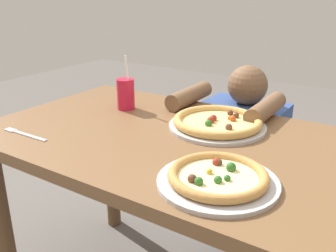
{
  "coord_description": "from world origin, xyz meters",
  "views": [
    {
      "loc": [
        0.65,
        -0.98,
        1.22
      ],
      "look_at": [
        0.01,
        0.0,
        0.78
      ],
      "focal_mm": 40.01,
      "sensor_mm": 36.0,
      "label": 1
    }
  ],
  "objects_px": {
    "pizza_far": "(217,123)",
    "diner_seated": "(241,166)",
    "pizza_near": "(218,178)",
    "drink_cup_colored": "(126,94)",
    "fork": "(23,134)"
  },
  "relations": [
    {
      "from": "pizza_near",
      "to": "fork",
      "type": "height_order",
      "value": "pizza_near"
    },
    {
      "from": "pizza_near",
      "to": "fork",
      "type": "xyz_separation_m",
      "value": [
        -0.7,
        -0.05,
        -0.02
      ]
    },
    {
      "from": "drink_cup_colored",
      "to": "fork",
      "type": "distance_m",
      "value": 0.43
    },
    {
      "from": "pizza_far",
      "to": "diner_seated",
      "type": "xyz_separation_m",
      "value": [
        -0.06,
        0.42,
        -0.36
      ]
    },
    {
      "from": "drink_cup_colored",
      "to": "fork",
      "type": "height_order",
      "value": "drink_cup_colored"
    },
    {
      "from": "pizza_near",
      "to": "drink_cup_colored",
      "type": "xyz_separation_m",
      "value": [
        -0.59,
        0.36,
        0.05
      ]
    },
    {
      "from": "pizza_near",
      "to": "diner_seated",
      "type": "bearing_deg",
      "value": 107.05
    },
    {
      "from": "pizza_near",
      "to": "diner_seated",
      "type": "xyz_separation_m",
      "value": [
        -0.24,
        0.79,
        -0.36
      ]
    },
    {
      "from": "diner_seated",
      "to": "drink_cup_colored",
      "type": "bearing_deg",
      "value": -129.23
    },
    {
      "from": "pizza_near",
      "to": "drink_cup_colored",
      "type": "distance_m",
      "value": 0.69
    },
    {
      "from": "drink_cup_colored",
      "to": "fork",
      "type": "relative_size",
      "value": 1.08
    },
    {
      "from": "pizza_near",
      "to": "pizza_far",
      "type": "height_order",
      "value": "same"
    },
    {
      "from": "fork",
      "to": "diner_seated",
      "type": "distance_m",
      "value": 1.01
    },
    {
      "from": "drink_cup_colored",
      "to": "fork",
      "type": "bearing_deg",
      "value": -105.21
    },
    {
      "from": "pizza_near",
      "to": "pizza_far",
      "type": "xyz_separation_m",
      "value": [
        -0.18,
        0.36,
        0.0
      ]
    }
  ]
}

